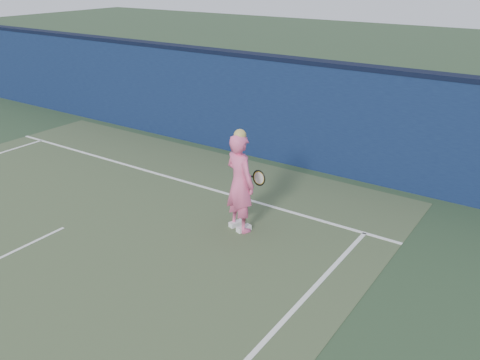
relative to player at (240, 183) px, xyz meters
The scene contains 5 objects.
ground 4.10m from the player, 134.03° to the right, with size 80.00×80.00×0.00m, color #2B4329.
backstop_wall 4.58m from the player, 127.36° to the left, with size 24.00×0.40×2.50m, color #0D1A3C.
wall_cap 4.84m from the player, 127.36° to the left, with size 24.00×0.42×0.10m, color black.
player is the anchor object (origin of this frame).
racket 0.42m from the player, 71.14° to the left, with size 0.53×0.26×0.31m.
Camera 1 is at (7.53, -4.14, 4.59)m, focal length 38.00 mm.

